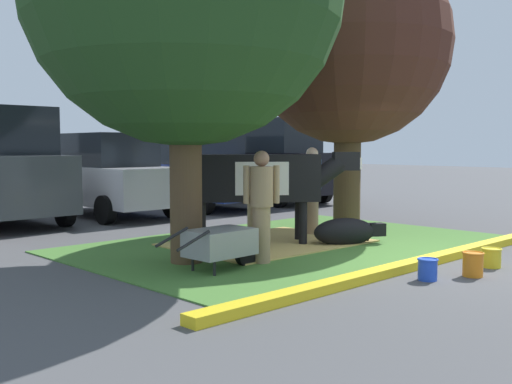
{
  "coord_description": "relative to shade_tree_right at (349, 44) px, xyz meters",
  "views": [
    {
      "loc": [
        -7.96,
        -4.72,
        1.7
      ],
      "look_at": [
        -0.63,
        2.83,
        0.9
      ],
      "focal_mm": 42.01,
      "sensor_mm": 36.0,
      "label": 1
    }
  ],
  "objects": [
    {
      "name": "person_visitor_far",
      "position": [
        -1.74,
        0.98,
        -2.96
      ],
      "size": [
        0.5,
        0.34,
        1.53
      ],
      "color": "#9E7F5B",
      "rests_on": "ground"
    },
    {
      "name": "shade_tree_right",
      "position": [
        0.0,
        0.0,
        0.0
      ],
      "size": [
        4.13,
        4.13,
        5.88
      ],
      "color": "#4C3823",
      "rests_on": "ground"
    },
    {
      "name": "ground_plane",
      "position": [
        -1.99,
        -2.83,
        -3.78
      ],
      "size": [
        80.0,
        80.0,
        0.0
      ],
      "primitive_type": "plane",
      "color": "#4C4C4F"
    },
    {
      "name": "sedan_silver",
      "position": [
        -2.35,
        5.49,
        -2.8
      ],
      "size": [
        2.07,
        4.42,
        2.02
      ],
      "color": "silver",
      "rests_on": "ground"
    },
    {
      "name": "sedan_blue",
      "position": [
        0.37,
        5.42,
        -2.8
      ],
      "size": [
        2.07,
        4.42,
        2.02
      ],
      "color": "navy",
      "rests_on": "ground"
    },
    {
      "name": "suv_black",
      "position": [
        3.03,
        5.41,
        -2.51
      ],
      "size": [
        2.17,
        4.63,
        2.52
      ],
      "color": "black",
      "rests_on": "ground"
    },
    {
      "name": "hay_bedding",
      "position": [
        -2.63,
        -0.3,
        -3.76
      ],
      "size": [
        3.26,
        2.48,
        0.04
      ],
      "primitive_type": "cube",
      "rotation": [
        0.0,
        0.0,
        -0.03
      ],
      "color": "tan",
      "rests_on": "ground"
    },
    {
      "name": "bucket_orange",
      "position": [
        -2.53,
        -3.98,
        -3.61
      ],
      "size": [
        0.28,
        0.28,
        0.32
      ],
      "color": "orange",
      "rests_on": "ground"
    },
    {
      "name": "person_visitor_near",
      "position": [
        -1.28,
        -0.14,
        -2.87
      ],
      "size": [
        0.34,
        0.52,
        1.69
      ],
      "color": "#9E7F5B",
      "rests_on": "ground"
    },
    {
      "name": "bucket_blue",
      "position": [
        -3.15,
        -3.68,
        -3.63
      ],
      "size": [
        0.27,
        0.27,
        0.28
      ],
      "color": "blue",
      "rests_on": "ground"
    },
    {
      "name": "person_handler",
      "position": [
        -3.92,
        -1.45,
        -2.9
      ],
      "size": [
        0.45,
        0.34,
        1.64
      ],
      "color": "#9E7F5B",
      "rests_on": "ground"
    },
    {
      "name": "cow_holstein",
      "position": [
        -2.75,
        -0.17,
        -2.63
      ],
      "size": [
        2.64,
        2.3,
        1.61
      ],
      "color": "black",
      "rests_on": "ground"
    },
    {
      "name": "curb_yellow",
      "position": [
        -2.34,
        -3.17,
        -3.72
      ],
      "size": [
        8.5,
        0.24,
        0.12
      ],
      "primitive_type": "cube",
      "color": "yellow",
      "rests_on": "ground"
    },
    {
      "name": "calf_lying",
      "position": [
        -1.75,
        -1.32,
        -3.54
      ],
      "size": [
        1.29,
        0.96,
        0.48
      ],
      "color": "black",
      "rests_on": "ground"
    },
    {
      "name": "wheelbarrow",
      "position": [
        -4.67,
        -1.42,
        -3.39
      ],
      "size": [
        1.6,
        0.63,
        0.63
      ],
      "color": "gray",
      "rests_on": "ground"
    },
    {
      "name": "grass_island",
      "position": [
        -2.34,
        -0.57,
        -3.77
      ],
      "size": [
        7.3,
        4.89,
        0.02
      ],
      "primitive_type": "cube",
      "color": "#477A33",
      "rests_on": "ground"
    },
    {
      "name": "bucket_yellow",
      "position": [
        -1.78,
        -3.89,
        -3.64
      ],
      "size": [
        0.29,
        0.29,
        0.28
      ],
      "color": "yellow",
      "rests_on": "ground"
    }
  ]
}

